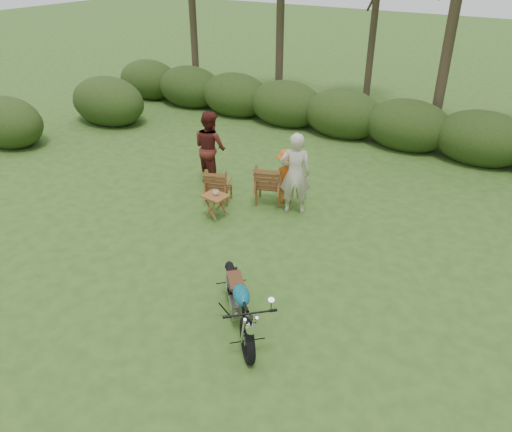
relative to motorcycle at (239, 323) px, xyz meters
The scene contains 10 objects.
ground 0.21m from the motorcycle, behind, with size 80.00×80.00×0.00m, color #2B4D19.
tree_line 10.45m from the motorcycle, 88.32° to the left, with size 22.52×11.62×8.14m.
motorcycle is the anchor object (origin of this frame).
lawn_chair_right 4.20m from the motorcycle, 114.43° to the left, with size 0.67×0.67×0.98m, color #5E3017, non-canonical shape.
lawn_chair_left 4.24m from the motorcycle, 130.19° to the left, with size 0.59×0.59×0.86m, color #602F18, non-canonical shape.
side_table 3.48m from the motorcycle, 132.32° to the left, with size 0.53×0.45×0.55m, color brown, non-canonical shape.
cup 3.54m from the motorcycle, 132.04° to the left, with size 0.14×0.14×0.11m, color beige.
adult_a 3.86m from the motorcycle, 105.72° to the left, with size 0.67×0.44×1.84m, color #B9AF98.
adult_b 5.36m from the motorcycle, 131.41° to the left, with size 0.88×0.68×1.81m, color #4F1A16.
child 4.28m from the motorcycle, 109.52° to the left, with size 0.83×0.48×1.28m, color #BD5411.
Camera 1 is at (3.69, -4.97, 5.29)m, focal length 35.00 mm.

